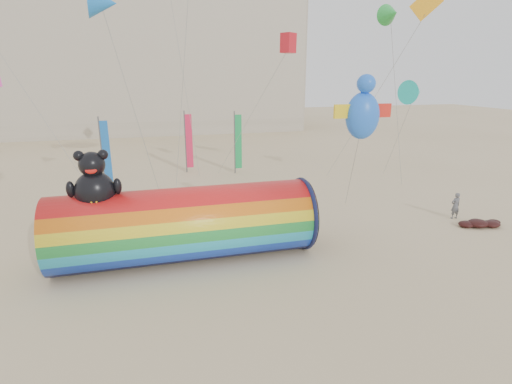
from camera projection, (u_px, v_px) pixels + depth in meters
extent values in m
plane|color=#CCB58C|center=(254.00, 249.00, 19.13)|extent=(160.00, 160.00, 0.00)
cube|color=#B7AD99|center=(86.00, 60.00, 55.83)|extent=(60.00, 15.00, 20.00)
cube|color=#28303D|center=(78.00, 54.00, 48.69)|extent=(59.50, 0.12, 17.00)
cylinder|color=red|center=(186.00, 224.00, 17.74)|extent=(11.34, 3.31, 3.31)
torus|color=#0F1438|center=(302.00, 213.00, 19.14)|extent=(0.23, 3.47, 3.47)
cylinder|color=black|center=(305.00, 213.00, 19.18)|extent=(0.06, 3.27, 3.27)
ellipsoid|color=black|center=(95.00, 192.00, 16.32)|extent=(1.62, 1.45, 1.70)
ellipsoid|color=yellow|center=(94.00, 197.00, 15.87)|extent=(0.83, 0.36, 0.73)
sphere|color=black|center=(92.00, 164.00, 16.00)|extent=(1.04, 1.04, 1.04)
sphere|color=black|center=(78.00, 156.00, 15.78)|extent=(0.42, 0.42, 0.42)
sphere|color=black|center=(103.00, 155.00, 16.01)|extent=(0.42, 0.42, 0.42)
ellipsoid|color=red|center=(91.00, 170.00, 15.65)|extent=(0.46, 0.17, 0.29)
ellipsoid|color=black|center=(70.00, 189.00, 15.95)|extent=(0.34, 0.34, 0.68)
ellipsoid|color=black|center=(118.00, 186.00, 16.41)|extent=(0.34, 0.34, 0.68)
imported|color=#56585E|center=(455.00, 206.00, 23.02)|extent=(0.57, 0.37, 1.55)
ellipsoid|color=#3F0F0B|center=(478.00, 223.00, 21.90)|extent=(1.17, 0.99, 0.41)
ellipsoid|color=#3F0F0B|center=(491.00, 224.00, 21.90)|extent=(0.99, 0.84, 0.34)
ellipsoid|color=#3F0F0B|center=(467.00, 224.00, 21.90)|extent=(0.91, 0.77, 0.32)
ellipsoid|color=#3F0F0B|center=(477.00, 221.00, 22.36)|extent=(0.78, 0.66, 0.27)
ellipsoid|color=#3F0F0B|center=(494.00, 222.00, 22.31)|extent=(0.73, 0.62, 0.25)
cylinder|color=#59595E|center=(102.00, 153.00, 28.93)|extent=(0.10, 0.10, 5.20)
cube|color=blue|center=(106.00, 152.00, 29.00)|extent=(0.56, 0.06, 4.50)
cylinder|color=#59595E|center=(185.00, 142.00, 33.52)|extent=(0.10, 0.10, 5.20)
cube|color=#E5204A|center=(189.00, 141.00, 33.58)|extent=(0.56, 0.06, 4.50)
cylinder|color=#59595E|center=(235.00, 143.00, 33.24)|extent=(0.10, 0.10, 5.20)
cube|color=#179B4B|center=(238.00, 142.00, 33.30)|extent=(0.56, 0.06, 4.50)
ellipsoid|color=blue|center=(362.00, 116.00, 15.57)|extent=(1.37, 1.07, 1.83)
cone|color=#1BD8D0|center=(414.00, 92.00, 26.47)|extent=(1.57, 1.57, 1.41)
cube|color=red|center=(288.00, 43.00, 24.56)|extent=(0.73, 0.73, 1.17)
cone|color=green|center=(391.00, 14.00, 22.99)|extent=(1.21, 1.21, 1.08)
cube|color=#FFAA1A|center=(426.00, 4.00, 21.78)|extent=(1.06, 0.06, 1.49)
cone|color=blue|center=(102.00, 3.00, 17.68)|extent=(1.37, 1.37, 1.23)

